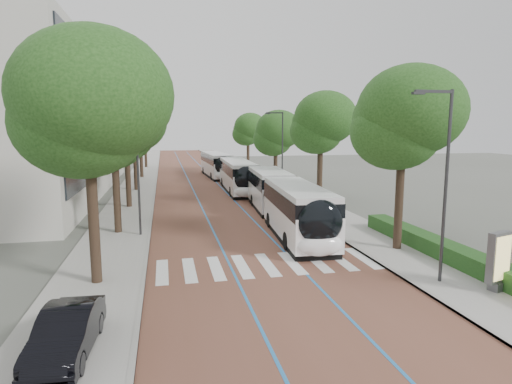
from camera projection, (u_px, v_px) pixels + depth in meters
ground at (268, 272)px, 19.75m from camera, size 160.00×160.00×0.00m
road at (199, 176)px, 58.41m from camera, size 11.00×140.00×0.02m
sidewalk_left at (142, 177)px, 56.84m from camera, size 4.00×140.00×0.12m
sidewalk_right at (252, 175)px, 59.97m from camera, size 4.00×140.00×0.12m
kerb_left at (157, 177)px, 57.24m from camera, size 0.20×140.00×0.14m
kerb_right at (239, 175)px, 59.57m from camera, size 0.20×140.00×0.14m
zebra_crossing at (267, 264)px, 20.75m from camera, size 10.55×3.60×0.01m
lane_line_left at (187, 177)px, 58.08m from camera, size 0.12×126.00×0.01m
lane_line_right at (210, 176)px, 58.74m from camera, size 0.12×126.00×0.01m
office_building at (7, 124)px, 41.71m from camera, size 18.11×40.00×14.00m
hedge at (443, 249)px, 21.57m from camera, size 1.20×14.00×0.80m
streetlight_near at (443, 172)px, 17.51m from camera, size 1.82×0.20×8.00m
streetlight_far at (281, 146)px, 41.67m from camera, size 1.82×0.20×8.00m
lamp_post_left at (138, 170)px, 25.60m from camera, size 0.14×0.14×8.00m
trees_left at (133, 124)px, 42.67m from camera, size 6.47×61.30×10.31m
trees_right at (299, 130)px, 39.41m from camera, size 5.58×47.17×9.26m
lead_bus at (284, 201)px, 29.22m from camera, size 3.71×18.52×3.20m
bus_queued_0 at (238, 176)px, 44.28m from camera, size 2.88×12.47×3.20m
bus_queued_1 at (217, 165)px, 57.59m from camera, size 3.07×12.50×3.20m
ad_panel at (499, 260)px, 16.99m from camera, size 1.20×0.64×2.41m
parked_car at (67, 332)px, 12.24m from camera, size 1.66×4.16×1.35m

